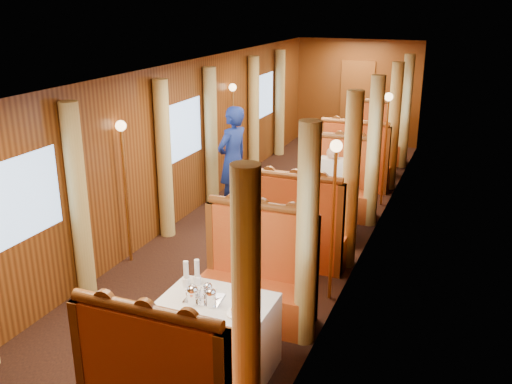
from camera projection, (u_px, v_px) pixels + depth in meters
The scene contains 46 objects.
floor at pixel (271, 229), 8.89m from camera, with size 3.00×12.00×0.01m, color black, non-canonical shape.
ceiling at pixel (272, 66), 8.08m from camera, with size 3.00×12.00×0.01m, color silver, non-canonical shape.
wall_far at pixel (357, 92), 13.76m from camera, with size 3.00×2.50×0.01m, color brown, non-canonical shape.
wall_left at pixel (182, 142), 9.01m from camera, with size 12.00×2.50×0.01m, color brown, non-canonical shape.
wall_right at pixel (372, 162), 7.96m from camera, with size 12.00×2.50×0.01m, color brown, non-canonical shape.
doorway_far at pixel (356, 103), 13.81m from camera, with size 0.80×0.04×2.00m, color brown.
table_near at pixel (217, 335), 5.43m from camera, with size 1.05×0.72×0.75m, color white.
banquette_near_aft at pixel (257, 284), 6.30m from camera, with size 1.30×0.55×1.34m.
table_mid at pixel (318, 213), 8.51m from camera, with size 1.05×0.72×0.75m, color white.
banquette_mid_fwd at pixel (297, 235), 7.60m from camera, with size 1.30×0.55×1.34m.
banquette_mid_aft at pixel (335, 190), 9.38m from camera, with size 1.30×0.55×1.34m.
table_far at pixel (365, 156), 11.58m from camera, with size 1.05×0.72×0.75m, color white.
banquette_far_fwd at pixel (354, 166), 10.67m from camera, with size 1.30×0.55×1.34m.
banquette_far_aft at pixel (375, 142), 12.46m from camera, with size 1.30×0.55×1.34m.
tea_tray at pixel (204, 299), 5.32m from camera, with size 0.34×0.26×0.01m, color silver.
teapot_left at pixel (193, 297), 5.22m from camera, with size 0.18×0.13×0.14m, color silver, non-canonical shape.
teapot_right at pixel (211, 299), 5.19m from camera, with size 0.17×0.12×0.14m, color silver, non-canonical shape.
teapot_back at pixel (208, 292), 5.35m from camera, with size 0.14×0.11×0.12m, color silver, non-canonical shape.
fruit_plate at pixel (239, 312), 5.07m from camera, with size 0.22×0.22×0.05m.
cup_inboard at pixel (186, 276), 5.54m from camera, with size 0.08×0.08×0.26m.
cup_outboard at pixel (197, 274), 5.58m from camera, with size 0.08×0.08×0.26m.
rose_vase_mid at pixel (320, 178), 8.30m from camera, with size 0.06×0.06×0.36m.
rose_vase_far at pixel (365, 129), 11.40m from camera, with size 0.06×0.06×0.36m.
window_left_near at pixel (19, 200), 5.86m from camera, with size 1.20×0.90×0.01m, color #87ADDD, non-canonical shape.
curtain_left_near_b at pixel (79, 202), 6.60m from camera, with size 0.22×0.22×2.35m, color #D5BF6D.
window_right_near at pixel (293, 244), 4.82m from camera, with size 1.20×0.90×0.01m, color #87ADDD, non-canonical shape.
curtain_right_near_a at pixel (246, 315), 4.26m from camera, with size 0.22×0.22×2.35m, color #D5BF6D.
curtain_right_near_b at pixel (307, 237), 5.63m from camera, with size 0.22×0.22×2.35m, color #D5BF6D.
window_left_mid at pixel (183, 130), 8.94m from camera, with size 1.20×0.90×0.01m, color #87ADDD, non-canonical shape.
curtain_left_mid_a at pixel (164, 160), 8.31m from camera, with size 0.22×0.22×2.35m, color #D5BF6D.
curtain_left_mid_b at pixel (211, 137), 9.68m from camera, with size 0.22×0.22×2.35m, color #D5BF6D.
window_right_mid at pixel (372, 148), 7.90m from camera, with size 1.20×0.90×0.01m, color #87ADDD, non-canonical shape.
curtain_right_mid_a at pixel (351, 182), 7.34m from camera, with size 0.22×0.22×2.35m, color #D5BF6D.
curtain_right_mid_b at pixel (374, 153), 8.71m from camera, with size 0.22×0.22×2.35m, color #D5BF6D.
window_left_far at pixel (263, 96), 12.02m from camera, with size 1.20×0.90×0.01m, color #87ADDD, non-canonical shape.
curtain_left_far_a at pixel (254, 116), 11.38m from camera, with size 0.22×0.22×2.35m, color #D5BF6D.
curtain_left_far_b at pixel (280, 103), 12.75m from camera, with size 0.22×0.22×2.35m, color #D5BF6D.
window_right_far at pixel (407, 105), 10.98m from camera, with size 1.20×0.90×0.01m, color #87ADDD, non-canonical shape.
curtain_right_far_a at pixel (394, 127), 10.42m from camera, with size 0.22×0.22×2.35m, color #D5BF6D.
curtain_right_far_b at pixel (405, 112), 11.79m from camera, with size 0.22×0.22×2.35m, color #D5BF6D.
sconce_left_fore at pixel (124, 163), 7.39m from camera, with size 0.14×0.14×1.95m.
sconce_right_fore at pixel (334, 189), 6.41m from camera, with size 0.14×0.14×1.95m.
sconce_left_aft at pixel (233, 114), 10.47m from camera, with size 0.14×0.14×1.95m.
sconce_right_aft at pixel (387, 127), 9.49m from camera, with size 0.14×0.14×1.95m.
steward at pixel (233, 160), 9.37m from camera, with size 0.65×0.43×1.78m, color navy.
passenger at pixel (331, 176), 9.02m from camera, with size 0.40×0.44×0.76m.
Camera 1 is at (2.83, -7.72, 3.43)m, focal length 40.00 mm.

